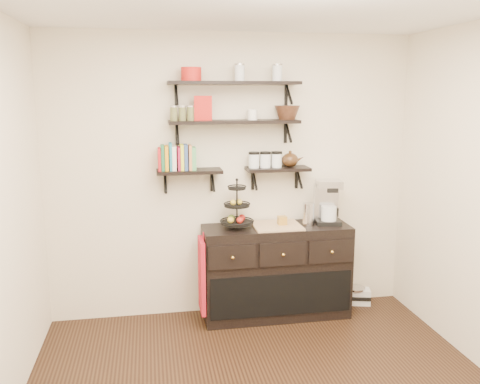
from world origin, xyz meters
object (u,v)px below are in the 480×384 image
sideboard (276,271)px  fruit_stand (237,212)px  coffee_maker (327,203)px  radio (355,295)px

sideboard → fruit_stand: bearing=179.6°
coffee_maker → radio: 1.09m
sideboard → coffee_maker: (0.51, 0.03, 0.65)m
coffee_maker → radio: size_ratio=1.33×
radio → fruit_stand: bearing=-160.3°
sideboard → fruit_stand: fruit_stand is taller
fruit_stand → coffee_maker: 0.89m
sideboard → coffee_maker: 0.83m
sideboard → radio: sideboard is taller
radio → sideboard: bearing=-157.9°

